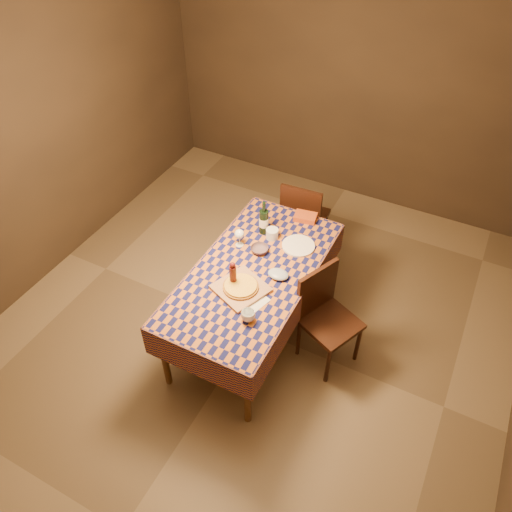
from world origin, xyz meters
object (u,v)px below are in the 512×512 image
at_px(white_plate, 298,246).
at_px(chair_right, 325,312).
at_px(dining_table, 253,277).
at_px(pizza, 241,286).
at_px(wine_bottle, 264,221).
at_px(cutting_board, 241,288).
at_px(bowl, 260,249).
at_px(chair_far, 303,216).

height_order(white_plate, chair_right, chair_right).
bearing_deg(white_plate, dining_table, -114.97).
bearing_deg(pizza, dining_table, 91.63).
bearing_deg(wine_bottle, chair_right, -28.41).
bearing_deg(white_plate, wine_bottle, 174.48).
relative_size(cutting_board, bowl, 2.42).
height_order(pizza, bowl, pizza).
distance_m(bowl, chair_far, 0.96).
bearing_deg(dining_table, cutting_board, -88.37).
relative_size(dining_table, white_plate, 6.40).
xyz_separation_m(bowl, wine_bottle, (-0.08, 0.25, 0.10)).
xyz_separation_m(bowl, chair_far, (0.03, 0.92, -0.27)).
distance_m(wine_bottle, chair_far, 0.78).
xyz_separation_m(cutting_board, chair_far, (-0.04, 1.39, -0.26)).
bearing_deg(cutting_board, chair_far, 91.51).
bearing_deg(white_plate, pizza, -106.66).
bearing_deg(pizza, bowl, 98.33).
distance_m(dining_table, cutting_board, 0.25).
bearing_deg(dining_table, wine_bottle, 106.79).
xyz_separation_m(bowl, white_plate, (0.27, 0.21, -0.02)).
bearing_deg(chair_far, white_plate, -71.15).
bearing_deg(cutting_board, bowl, 98.33).
bearing_deg(chair_right, pizza, -154.96).
height_order(dining_table, chair_far, chair_far).
bearing_deg(chair_far, bowl, -91.98).
bearing_deg(wine_bottle, pizza, -77.91).
bearing_deg(cutting_board, white_plate, 73.34).
bearing_deg(wine_bottle, cutting_board, -77.91).
distance_m(bowl, white_plate, 0.35).
relative_size(bowl, white_plate, 0.53).
height_order(wine_bottle, chair_far, wine_bottle).
relative_size(pizza, chair_right, 0.41).
bearing_deg(chair_right, white_plate, 137.53).
distance_m(cutting_board, pizza, 0.03).
bearing_deg(chair_right, cutting_board, -154.96).
height_order(pizza, chair_far, chair_far).
distance_m(dining_table, white_plate, 0.51).
bearing_deg(pizza, chair_far, 91.51).
distance_m(white_plate, chair_far, 0.79).
bearing_deg(bowl, wine_bottle, 108.84).
distance_m(pizza, chair_right, 0.75).
relative_size(pizza, chair_far, 0.41).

